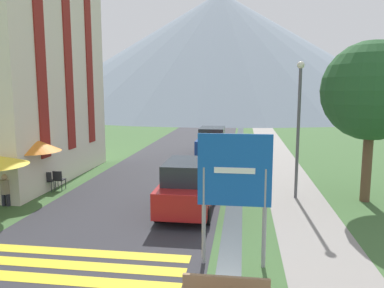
{
  "coord_description": "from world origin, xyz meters",
  "views": [
    {
      "loc": [
        1.47,
        -4.56,
        4.23
      ],
      "look_at": [
        -0.53,
        10.0,
        2.09
      ],
      "focal_mm": 35.0,
      "sensor_mm": 36.0,
      "label": 1
    }
  ],
  "objects_px": {
    "hotel_building": "(10,45)",
    "cafe_chair_far_right": "(59,179)",
    "parked_car_near": "(188,186)",
    "person_seated_near": "(5,188)",
    "cafe_umbrella_middle_orange": "(34,145)",
    "streetlamp": "(299,119)",
    "road_sign": "(234,182)",
    "cafe_chair_far_left": "(48,180)",
    "tree_by_path": "(372,91)",
    "parked_car_far": "(212,141)"
  },
  "relations": [
    {
      "from": "parked_car_near",
      "to": "cafe_chair_far_right",
      "type": "bearing_deg",
      "value": 161.34
    },
    {
      "from": "parked_car_far",
      "to": "tree_by_path",
      "type": "distance_m",
      "value": 11.98
    },
    {
      "from": "cafe_chair_far_left",
      "to": "parked_car_near",
      "type": "bearing_deg",
      "value": -12.08
    },
    {
      "from": "parked_car_far",
      "to": "tree_by_path",
      "type": "height_order",
      "value": "tree_by_path"
    },
    {
      "from": "hotel_building",
      "to": "cafe_chair_far_left",
      "type": "relative_size",
      "value": 13.75
    },
    {
      "from": "streetlamp",
      "to": "cafe_chair_far_right",
      "type": "bearing_deg",
      "value": -178.39
    },
    {
      "from": "road_sign",
      "to": "person_seated_near",
      "type": "relative_size",
      "value": 2.7
    },
    {
      "from": "cafe_chair_far_left",
      "to": "cafe_umbrella_middle_orange",
      "type": "bearing_deg",
      "value": -106.7
    },
    {
      "from": "parked_car_near",
      "to": "cafe_umbrella_middle_orange",
      "type": "xyz_separation_m",
      "value": [
        -6.36,
        1.16,
        1.15
      ]
    },
    {
      "from": "person_seated_near",
      "to": "road_sign",
      "type": "bearing_deg",
      "value": -23.05
    },
    {
      "from": "road_sign",
      "to": "person_seated_near",
      "type": "distance_m",
      "value": 9.23
    },
    {
      "from": "cafe_chair_far_left",
      "to": "streetlamp",
      "type": "distance_m",
      "value": 10.47
    },
    {
      "from": "parked_car_near",
      "to": "streetlamp",
      "type": "bearing_deg",
      "value": 29.38
    },
    {
      "from": "cafe_chair_far_right",
      "to": "tree_by_path",
      "type": "xyz_separation_m",
      "value": [
        12.35,
        0.15,
        3.66
      ]
    },
    {
      "from": "hotel_building",
      "to": "person_seated_near",
      "type": "xyz_separation_m",
      "value": [
        2.3,
        -4.35,
        -5.62
      ]
    },
    {
      "from": "hotel_building",
      "to": "cafe_chair_far_right",
      "type": "bearing_deg",
      "value": -33.07
    },
    {
      "from": "parked_car_far",
      "to": "person_seated_near",
      "type": "distance_m",
      "value": 13.57
    },
    {
      "from": "parked_car_near",
      "to": "person_seated_near",
      "type": "height_order",
      "value": "parked_car_near"
    },
    {
      "from": "parked_car_far",
      "to": "streetlamp",
      "type": "height_order",
      "value": "streetlamp"
    },
    {
      "from": "person_seated_near",
      "to": "streetlamp",
      "type": "relative_size",
      "value": 0.23
    },
    {
      "from": "cafe_umbrella_middle_orange",
      "to": "person_seated_near",
      "type": "bearing_deg",
      "value": -103.09
    },
    {
      "from": "parked_car_far",
      "to": "cafe_chair_far_right",
      "type": "distance_m",
      "value": 11.16
    },
    {
      "from": "streetlamp",
      "to": "person_seated_near",
      "type": "bearing_deg",
      "value": -166.54
    },
    {
      "from": "hotel_building",
      "to": "parked_car_near",
      "type": "height_order",
      "value": "hotel_building"
    },
    {
      "from": "parked_car_near",
      "to": "cafe_chair_far_left",
      "type": "distance_m",
      "value": 6.4
    },
    {
      "from": "cafe_umbrella_middle_orange",
      "to": "tree_by_path",
      "type": "bearing_deg",
      "value": 4.26
    },
    {
      "from": "parked_car_near",
      "to": "person_seated_near",
      "type": "distance_m",
      "value": 6.71
    },
    {
      "from": "person_seated_near",
      "to": "streetlamp",
      "type": "xyz_separation_m",
      "value": [
        10.67,
        2.55,
        2.47
      ]
    },
    {
      "from": "cafe_chair_far_right",
      "to": "tree_by_path",
      "type": "distance_m",
      "value": 12.88
    },
    {
      "from": "road_sign",
      "to": "cafe_umbrella_middle_orange",
      "type": "distance_m",
      "value": 9.5
    },
    {
      "from": "hotel_building",
      "to": "parked_car_far",
      "type": "bearing_deg",
      "value": 40.19
    },
    {
      "from": "parked_car_near",
      "to": "person_seated_near",
      "type": "xyz_separation_m",
      "value": [
        -6.7,
        -0.32,
        -0.25
      ]
    },
    {
      "from": "cafe_chair_far_left",
      "to": "tree_by_path",
      "type": "distance_m",
      "value": 13.2
    },
    {
      "from": "road_sign",
      "to": "cafe_chair_far_left",
      "type": "bearing_deg",
      "value": 144.4
    },
    {
      "from": "cafe_chair_far_left",
      "to": "road_sign",
      "type": "bearing_deg",
      "value": -32.01
    },
    {
      "from": "hotel_building",
      "to": "tree_by_path",
      "type": "xyz_separation_m",
      "value": [
        15.53,
        -1.92,
        -2.11
      ]
    },
    {
      "from": "streetlamp",
      "to": "tree_by_path",
      "type": "relative_size",
      "value": 0.88
    },
    {
      "from": "road_sign",
      "to": "cafe_chair_far_right",
      "type": "distance_m",
      "value": 9.64
    },
    {
      "from": "road_sign",
      "to": "parked_car_far",
      "type": "bearing_deg",
      "value": 96.64
    },
    {
      "from": "hotel_building",
      "to": "tree_by_path",
      "type": "distance_m",
      "value": 15.79
    },
    {
      "from": "tree_by_path",
      "to": "road_sign",
      "type": "bearing_deg",
      "value": -128.88
    },
    {
      "from": "parked_car_near",
      "to": "streetlamp",
      "type": "xyz_separation_m",
      "value": [
        3.97,
        2.24,
        2.22
      ]
    },
    {
      "from": "hotel_building",
      "to": "cafe_chair_far_right",
      "type": "height_order",
      "value": "hotel_building"
    },
    {
      "from": "cafe_chair_far_right",
      "to": "streetlamp",
      "type": "xyz_separation_m",
      "value": [
        9.79,
        0.27,
        2.61
      ]
    },
    {
      "from": "streetlamp",
      "to": "parked_car_near",
      "type": "bearing_deg",
      "value": -150.62
    },
    {
      "from": "parked_car_far",
      "to": "streetlamp",
      "type": "xyz_separation_m",
      "value": [
        4.08,
        -9.31,
        2.22
      ]
    },
    {
      "from": "cafe_chair_far_left",
      "to": "streetlamp",
      "type": "relative_size",
      "value": 0.16
    },
    {
      "from": "streetlamp",
      "to": "tree_by_path",
      "type": "height_order",
      "value": "tree_by_path"
    },
    {
      "from": "cafe_chair_far_right",
      "to": "person_seated_near",
      "type": "distance_m",
      "value": 2.45
    },
    {
      "from": "road_sign",
      "to": "cafe_umbrella_middle_orange",
      "type": "xyz_separation_m",
      "value": [
        -8.05,
        5.04,
        -0.03
      ]
    }
  ]
}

